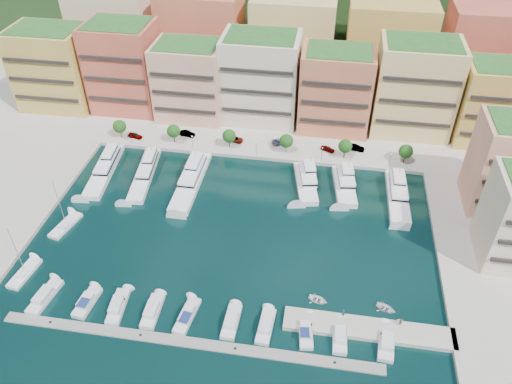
% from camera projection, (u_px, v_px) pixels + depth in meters
% --- Properties ---
extents(ground, '(400.00, 400.00, 0.00)m').
position_uv_depth(ground, '(235.00, 234.00, 114.70)').
color(ground, black).
rests_on(ground, ground).
extents(north_quay, '(220.00, 64.00, 2.00)m').
position_uv_depth(north_quay, '(271.00, 104.00, 162.44)').
color(north_quay, '#9E998E').
rests_on(north_quay, ground).
extents(hillside, '(240.00, 40.00, 58.00)m').
position_uv_depth(hillside, '(288.00, 46.00, 199.39)').
color(hillside, '#1B3616').
rests_on(hillside, ground).
extents(south_pontoon, '(72.00, 2.20, 0.35)m').
position_uv_depth(south_pontoon, '(187.00, 343.00, 91.98)').
color(south_pontoon, gray).
rests_on(south_pontoon, ground).
extents(finger_pier, '(32.00, 5.00, 2.00)m').
position_uv_depth(finger_pier, '(368.00, 331.00, 94.03)').
color(finger_pier, '#9E998E').
rests_on(finger_pier, ground).
extents(apartment_0, '(22.00, 16.50, 24.80)m').
position_uv_depth(apartment_0, '(54.00, 68.00, 153.07)').
color(apartment_0, gold).
rests_on(apartment_0, north_quay).
extents(apartment_1, '(20.00, 16.50, 26.80)m').
position_uv_depth(apartment_1, '(124.00, 67.00, 151.25)').
color(apartment_1, '#D45F46').
rests_on(apartment_1, north_quay).
extents(apartment_2, '(20.00, 15.50, 22.80)m').
position_uv_depth(apartment_2, '(190.00, 81.00, 148.35)').
color(apartment_2, '#F2A987').
rests_on(apartment_2, north_quay).
extents(apartment_3, '(22.00, 16.50, 25.80)m').
position_uv_depth(apartment_3, '(261.00, 78.00, 146.33)').
color(apartment_3, beige).
rests_on(apartment_3, north_quay).
extents(apartment_4, '(20.00, 15.50, 23.80)m').
position_uv_depth(apartment_4, '(336.00, 90.00, 142.68)').
color(apartment_4, '#D97751').
rests_on(apartment_4, north_quay).
extents(apartment_5, '(22.00, 16.50, 26.80)m').
position_uv_depth(apartment_5, '(415.00, 88.00, 140.55)').
color(apartment_5, '#D7BC71').
rests_on(apartment_5, north_quay).
extents(apartment_6, '(20.00, 15.50, 22.80)m').
position_uv_depth(apartment_6, '(496.00, 103.00, 137.52)').
color(apartment_6, gold).
rests_on(apartment_6, north_quay).
extents(backblock_0, '(26.00, 18.00, 30.00)m').
position_uv_depth(backblock_0, '(116.00, 32.00, 168.50)').
color(backblock_0, beige).
rests_on(backblock_0, north_quay).
extents(backblock_1, '(26.00, 18.00, 30.00)m').
position_uv_depth(backblock_1, '(202.00, 38.00, 164.77)').
color(backblock_1, '#D97751').
rests_on(backblock_1, north_quay).
extents(backblock_2, '(26.00, 18.00, 30.00)m').
position_uv_depth(backblock_2, '(293.00, 43.00, 161.04)').
color(backblock_2, '#D7BC71').
rests_on(backblock_2, north_quay).
extents(backblock_3, '(26.00, 18.00, 30.00)m').
position_uv_depth(backblock_3, '(387.00, 49.00, 157.31)').
color(backblock_3, gold).
rests_on(backblock_3, north_quay).
extents(backblock_4, '(26.00, 18.00, 30.00)m').
position_uv_depth(backblock_4, '(486.00, 56.00, 153.57)').
color(backblock_4, '#D45F46').
rests_on(backblock_4, north_quay).
extents(tree_0, '(3.80, 3.80, 5.65)m').
position_uv_depth(tree_0, '(120.00, 126.00, 142.50)').
color(tree_0, '#473323').
rests_on(tree_0, north_quay).
extents(tree_1, '(3.80, 3.80, 5.65)m').
position_uv_depth(tree_1, '(174.00, 131.00, 140.51)').
color(tree_1, '#473323').
rests_on(tree_1, north_quay).
extents(tree_2, '(3.80, 3.80, 5.65)m').
position_uv_depth(tree_2, '(229.00, 136.00, 138.52)').
color(tree_2, '#473323').
rests_on(tree_2, north_quay).
extents(tree_3, '(3.80, 3.80, 5.65)m').
position_uv_depth(tree_3, '(286.00, 141.00, 136.53)').
color(tree_3, '#473323').
rests_on(tree_3, north_quay).
extents(tree_4, '(3.80, 3.80, 5.65)m').
position_uv_depth(tree_4, '(345.00, 146.00, 134.54)').
color(tree_4, '#473323').
rests_on(tree_4, north_quay).
extents(tree_5, '(3.80, 3.80, 5.65)m').
position_uv_depth(tree_5, '(406.00, 151.00, 132.55)').
color(tree_5, '#473323').
rests_on(tree_5, north_quay).
extents(lamppost_0, '(0.30, 0.30, 4.20)m').
position_uv_depth(lamppost_0, '(131.00, 135.00, 140.81)').
color(lamppost_0, black).
rests_on(lamppost_0, north_quay).
extents(lamppost_1, '(0.30, 0.30, 4.20)m').
position_uv_depth(lamppost_1, '(192.00, 140.00, 138.57)').
color(lamppost_1, black).
rests_on(lamppost_1, north_quay).
extents(lamppost_2, '(0.30, 0.30, 4.20)m').
position_uv_depth(lamppost_2, '(256.00, 146.00, 136.33)').
color(lamppost_2, black).
rests_on(lamppost_2, north_quay).
extents(lamppost_3, '(0.30, 0.30, 4.20)m').
position_uv_depth(lamppost_3, '(322.00, 152.00, 134.09)').
color(lamppost_3, black).
rests_on(lamppost_3, north_quay).
extents(lamppost_4, '(0.30, 0.30, 4.20)m').
position_uv_depth(lamppost_4, '(390.00, 158.00, 131.85)').
color(lamppost_4, black).
rests_on(lamppost_4, north_quay).
extents(yacht_0, '(6.87, 23.55, 7.30)m').
position_uv_depth(yacht_0, '(105.00, 167.00, 132.91)').
color(yacht_0, white).
rests_on(yacht_0, ground).
extents(yacht_1, '(6.78, 23.38, 7.30)m').
position_uv_depth(yacht_1, '(146.00, 172.00, 131.60)').
color(yacht_1, white).
rests_on(yacht_1, ground).
extents(yacht_2, '(5.17, 25.03, 7.30)m').
position_uv_depth(yacht_2, '(192.00, 178.00, 129.29)').
color(yacht_2, white).
rests_on(yacht_2, ground).
extents(yacht_4, '(7.87, 17.50, 7.30)m').
position_uv_depth(yacht_4, '(306.00, 181.00, 128.53)').
color(yacht_4, white).
rests_on(yacht_4, ground).
extents(yacht_5, '(6.91, 16.60, 7.30)m').
position_uv_depth(yacht_5, '(344.00, 183.00, 127.55)').
color(yacht_5, white).
rests_on(yacht_5, ground).
extents(yacht_6, '(5.18, 20.71, 7.30)m').
position_uv_depth(yacht_6, '(398.00, 193.00, 124.32)').
color(yacht_6, white).
rests_on(yacht_6, ground).
extents(cruiser_0, '(3.99, 9.39, 2.55)m').
position_uv_depth(cruiser_0, '(45.00, 297.00, 99.63)').
color(cruiser_0, silver).
rests_on(cruiser_0, ground).
extents(cruiser_1, '(3.46, 7.86, 2.66)m').
position_uv_depth(cruiser_1, '(87.00, 302.00, 98.50)').
color(cruiser_1, silver).
rests_on(cruiser_1, ground).
extents(cruiser_2, '(3.38, 8.68, 2.55)m').
position_uv_depth(cruiser_2, '(118.00, 307.00, 97.73)').
color(cruiser_2, silver).
rests_on(cruiser_2, ground).
extents(cruiser_3, '(2.94, 8.16, 2.55)m').
position_uv_depth(cruiser_3, '(152.00, 311.00, 96.85)').
color(cruiser_3, silver).
rests_on(cruiser_3, ground).
extents(cruiser_4, '(3.65, 8.86, 2.66)m').
position_uv_depth(cruiser_4, '(187.00, 316.00, 95.95)').
color(cruiser_4, silver).
rests_on(cruiser_4, ground).
extents(cruiser_5, '(2.86, 7.86, 2.55)m').
position_uv_depth(cruiser_5, '(231.00, 322.00, 94.91)').
color(cruiser_5, silver).
rests_on(cruiser_5, ground).
extents(cruiser_6, '(3.06, 8.06, 2.55)m').
position_uv_depth(cruiser_6, '(266.00, 327.00, 94.08)').
color(cruiser_6, silver).
rests_on(cruiser_6, ground).
extents(cruiser_7, '(3.39, 7.73, 2.66)m').
position_uv_depth(cruiser_7, '(306.00, 332.00, 93.12)').
color(cruiser_7, silver).
rests_on(cruiser_7, ground).
extents(cruiser_8, '(2.84, 7.67, 2.55)m').
position_uv_depth(cruiser_8, '(340.00, 337.00, 92.36)').
color(cruiser_8, silver).
rests_on(cruiser_8, ground).
extents(cruiser_9, '(3.49, 8.12, 2.55)m').
position_uv_depth(cruiser_9, '(386.00, 343.00, 91.30)').
color(cruiser_9, silver).
rests_on(cruiser_9, ground).
extents(sailboat_0, '(3.81, 8.89, 13.20)m').
position_uv_depth(sailboat_0, '(25.00, 274.00, 104.72)').
color(sailboat_0, white).
rests_on(sailboat_0, ground).
extents(sailboat_1, '(4.78, 9.65, 13.20)m').
position_uv_depth(sailboat_1, '(66.00, 226.00, 116.35)').
color(sailboat_1, white).
rests_on(sailboat_1, ground).
extents(tender_2, '(4.76, 4.19, 0.82)m').
position_uv_depth(tender_2, '(386.00, 308.00, 97.58)').
color(tender_2, white).
rests_on(tender_2, ground).
extents(tender_0, '(4.58, 3.86, 0.81)m').
position_uv_depth(tender_0, '(318.00, 300.00, 99.24)').
color(tender_0, white).
rests_on(tender_0, ground).
extents(tender_3, '(1.88, 1.72, 0.84)m').
position_uv_depth(tender_3, '(400.00, 320.00, 95.34)').
color(tender_3, beige).
rests_on(tender_3, ground).
extents(car_0, '(4.51, 2.67, 1.44)m').
position_uv_depth(car_0, '(135.00, 136.00, 144.30)').
color(car_0, gray).
rests_on(car_0, north_quay).
extents(car_1, '(4.84, 2.48, 1.52)m').
position_uv_depth(car_1, '(187.00, 134.00, 145.06)').
color(car_1, gray).
rests_on(car_1, north_quay).
extents(car_2, '(5.44, 3.31, 1.41)m').
position_uv_depth(car_2, '(235.00, 139.00, 142.88)').
color(car_2, gray).
rests_on(car_2, north_quay).
extents(car_3, '(6.15, 4.46, 1.66)m').
position_uv_depth(car_3, '(282.00, 141.00, 141.70)').
color(car_3, gray).
rests_on(car_3, north_quay).
extents(car_4, '(4.29, 3.10, 1.36)m').
position_uv_depth(car_4, '(328.00, 149.00, 139.03)').
color(car_4, gray).
rests_on(car_4, north_quay).
extents(car_5, '(5.02, 2.47, 1.58)m').
position_uv_depth(car_5, '(356.00, 148.00, 139.22)').
color(car_5, gray).
rests_on(car_5, north_quay).
extents(person_0, '(0.80, 0.80, 1.88)m').
position_uv_depth(person_0, '(343.00, 313.00, 94.84)').
color(person_0, navy).
rests_on(person_0, finger_pier).
extents(person_1, '(0.89, 0.72, 1.70)m').
position_uv_depth(person_1, '(400.00, 321.00, 93.45)').
color(person_1, '#4B3A2D').
rests_on(person_1, finger_pier).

